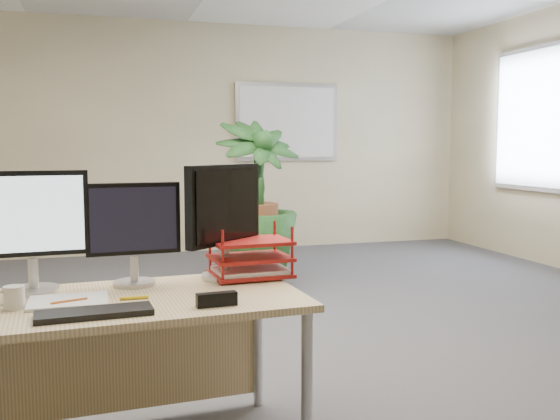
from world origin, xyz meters
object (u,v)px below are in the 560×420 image
object	(u,v)px
desk	(84,329)
monitor_left	(31,223)
monitor_right	(133,227)
floor_plant	(255,205)

from	to	relation	value
desk	monitor_left	size ratio (longest dim) A/B	3.50
desk	monitor_right	bearing A→B (deg)	34.76
monitor_left	desk	bearing A→B (deg)	-33.45
desk	floor_plant	size ratio (longest dim) A/B	1.17
desk	monitor_left	bearing A→B (deg)	146.55
floor_plant	monitor_right	world-z (taller)	floor_plant
floor_plant	monitor_right	size ratio (longest dim) A/B	3.36
desk	monitor_right	distance (m)	0.47
desk	monitor_left	distance (m)	0.48
floor_plant	monitor_right	xyz separation A→B (m)	(-1.17, -2.48, 0.17)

